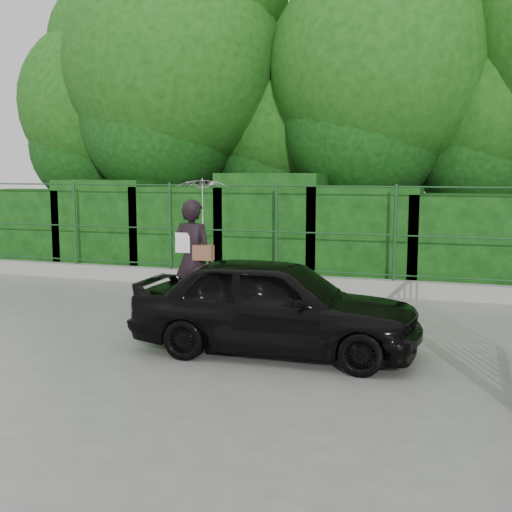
% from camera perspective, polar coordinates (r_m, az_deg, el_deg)
% --- Properties ---
extents(ground, '(80.00, 80.00, 0.00)m').
position_cam_1_polar(ground, '(8.85, -9.06, -7.87)').
color(ground, gray).
extents(kerb, '(14.00, 0.25, 0.30)m').
position_cam_1_polar(kerb, '(12.89, 0.09, -2.21)').
color(kerb, '#9E9E99').
rests_on(kerb, ground).
extents(fence, '(14.13, 0.06, 1.80)m').
position_cam_1_polar(fence, '(12.69, 1.04, 2.42)').
color(fence, '#1B4320').
rests_on(fence, kerb).
extents(hedge, '(14.20, 1.20, 2.29)m').
position_cam_1_polar(hedge, '(13.74, 1.05, 2.03)').
color(hedge, black).
rests_on(hedge, ground).
extents(trees, '(17.10, 6.15, 8.08)m').
position_cam_1_polar(trees, '(15.73, 8.02, 15.84)').
color(trees, black).
rests_on(trees, ground).
extents(woman, '(0.93, 0.85, 2.24)m').
position_cam_1_polar(woman, '(10.30, -5.25, 2.18)').
color(woman, black).
rests_on(woman, ground).
extents(car, '(3.72, 1.54, 1.26)m').
position_cam_1_polar(car, '(8.28, 1.76, -4.36)').
color(car, black).
rests_on(car, ground).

